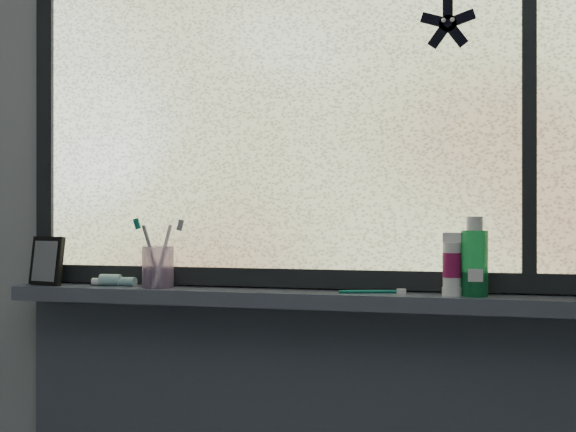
% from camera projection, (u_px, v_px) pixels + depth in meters
% --- Properties ---
extents(wall_back, '(3.00, 0.01, 2.50)m').
position_uv_depth(wall_back, '(300.00, 205.00, 1.79)').
color(wall_back, '#9EA3A8').
rests_on(wall_back, ground).
extents(windowsill, '(1.62, 0.14, 0.04)m').
position_uv_depth(windowsill, '(294.00, 298.00, 1.71)').
color(windowsill, '#444B5A').
rests_on(windowsill, wall_back).
extents(window_pane, '(1.50, 0.01, 1.00)m').
position_uv_depth(window_pane, '(298.00, 104.00, 1.76)').
color(window_pane, silver).
rests_on(window_pane, wall_back).
extents(frame_bottom, '(1.60, 0.03, 0.05)m').
position_uv_depth(frame_bottom, '(298.00, 278.00, 1.76)').
color(frame_bottom, black).
rests_on(frame_bottom, windowsill).
extents(frame_left, '(0.05, 0.03, 1.10)m').
position_uv_depth(frame_left, '(47.00, 113.00, 1.93)').
color(frame_left, black).
rests_on(frame_left, wall_back).
extents(frame_mullion, '(0.03, 0.03, 1.00)m').
position_uv_depth(frame_mullion, '(529.00, 94.00, 1.63)').
color(frame_mullion, black).
rests_on(frame_mullion, wall_back).
extents(starfish_sticker, '(0.15, 0.02, 0.15)m').
position_uv_depth(starfish_sticker, '(448.00, 24.00, 1.66)').
color(starfish_sticker, black).
rests_on(starfish_sticker, window_pane).
extents(vanity_mirror, '(0.12, 0.08, 0.14)m').
position_uv_depth(vanity_mirror, '(47.00, 261.00, 1.86)').
color(vanity_mirror, black).
rests_on(vanity_mirror, windowsill).
extents(toothpaste_tube, '(0.19, 0.04, 0.03)m').
position_uv_depth(toothpaste_tube, '(117.00, 280.00, 1.83)').
color(toothpaste_tube, white).
rests_on(toothpaste_tube, windowsill).
extents(toothbrush_cup, '(0.11, 0.11, 0.11)m').
position_uv_depth(toothbrush_cup, '(158.00, 267.00, 1.79)').
color(toothbrush_cup, '#BF9FD2').
rests_on(toothbrush_cup, windowsill).
extents(toothbrush_lying, '(0.19, 0.06, 0.01)m').
position_uv_depth(toothbrush_lying, '(368.00, 291.00, 1.66)').
color(toothbrush_lying, '#0C6D5B').
rests_on(toothbrush_lying, windowsill).
extents(mouthwash_bottle, '(0.07, 0.07, 0.16)m').
position_uv_depth(mouthwash_bottle, '(475.00, 256.00, 1.60)').
color(mouthwash_bottle, '#1B904D').
rests_on(mouthwash_bottle, windowsill).
extents(cream_tube, '(0.05, 0.05, 0.11)m').
position_uv_depth(cream_tube, '(452.00, 262.00, 1.61)').
color(cream_tube, silver).
rests_on(cream_tube, windowsill).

